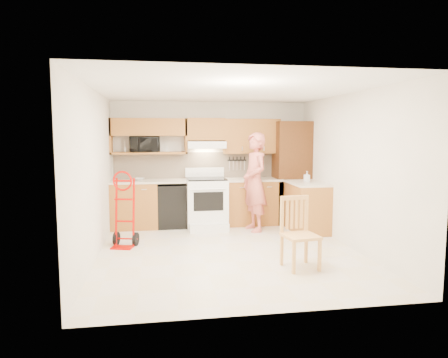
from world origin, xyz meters
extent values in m
cube|color=beige|center=(0.00, 0.00, -0.01)|extent=(4.00, 4.50, 0.02)
cube|color=white|center=(0.00, 0.00, 2.51)|extent=(4.00, 4.50, 0.02)
cube|color=white|center=(0.00, 2.26, 1.25)|extent=(4.00, 0.02, 2.50)
cube|color=white|center=(0.00, -2.26, 1.25)|extent=(4.00, 0.02, 2.50)
cube|color=white|center=(-2.01, 0.00, 1.25)|extent=(0.02, 4.50, 2.50)
cube|color=white|center=(2.01, 0.00, 1.25)|extent=(0.02, 4.50, 2.50)
cube|color=beige|center=(0.00, 2.23, 1.20)|extent=(3.92, 0.03, 0.55)
cube|color=#975526|center=(-1.55, 1.95, 0.45)|extent=(0.90, 0.60, 0.90)
cube|color=black|center=(-0.80, 1.95, 0.42)|extent=(0.60, 0.60, 0.85)
cube|color=#975526|center=(0.83, 1.95, 0.45)|extent=(1.14, 0.60, 0.90)
cube|color=beige|center=(-1.25, 1.95, 0.92)|extent=(1.50, 0.63, 0.04)
cube|color=beige|center=(0.83, 1.95, 0.92)|extent=(1.14, 0.63, 0.04)
cube|color=#975526|center=(1.70, 1.15, 0.45)|extent=(0.60, 1.00, 0.90)
cube|color=beige|center=(1.70, 1.15, 0.92)|extent=(0.63, 1.00, 0.04)
cube|color=#54260F|center=(1.65, 1.95, 1.05)|extent=(0.70, 0.60, 2.10)
cube|color=#975526|center=(-1.25, 2.08, 1.98)|extent=(1.50, 0.33, 0.34)
cube|color=#975526|center=(-1.25, 2.08, 1.47)|extent=(1.50, 0.33, 0.04)
cube|color=#975526|center=(-0.12, 2.08, 1.94)|extent=(0.76, 0.33, 0.44)
cube|color=#975526|center=(0.83, 2.08, 1.80)|extent=(1.14, 0.33, 0.70)
cube|color=white|center=(-0.12, 2.02, 1.63)|extent=(0.76, 0.46, 0.14)
imported|color=black|center=(-1.34, 2.08, 1.65)|extent=(0.61, 0.45, 0.31)
imported|color=#C45E51|center=(0.73, 1.35, 0.94)|extent=(0.58, 0.76, 1.87)
imported|color=white|center=(1.70, 1.18, 1.04)|extent=(0.09, 0.10, 0.20)
imported|color=white|center=(-1.44, 1.95, 0.96)|extent=(0.23, 0.23, 0.05)
camera|label=1|loc=(-1.07, -6.13, 1.83)|focal=32.67mm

